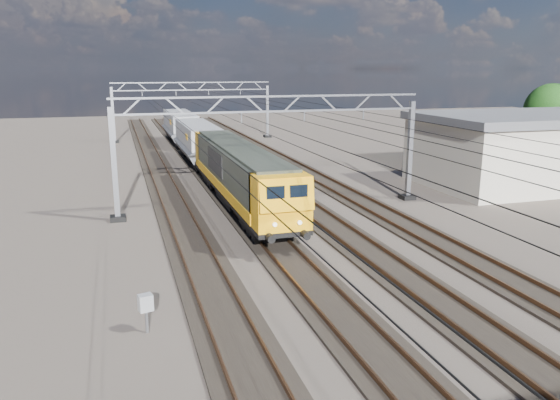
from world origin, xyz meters
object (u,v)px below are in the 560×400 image
object	(u,v)px
industrial_shed	(541,148)
catenary_gantry_far	(193,108)
trackside_cabinet	(146,304)
tree_far	(555,112)
hopper_wagon_lead	(198,140)
hopper_wagon_mid	(180,125)
catenary_gantry_mid	(274,148)
locomotive	(239,172)

from	to	relation	value
industrial_shed	catenary_gantry_far	bearing A→B (deg)	122.91
trackside_cabinet	tree_far	xyz separation A→B (m)	(39.02, 24.59, 3.65)
hopper_wagon_lead	hopper_wagon_mid	xyz separation A→B (m)	(0.00, 14.20, 0.00)
catenary_gantry_far	tree_far	world-z (taller)	tree_far
catenary_gantry_far	trackside_cabinet	bearing A→B (deg)	-99.72
hopper_wagon_mid	trackside_cabinet	size ratio (longest dim) A/B	9.46
industrial_shed	trackside_cabinet	bearing A→B (deg)	-151.31
trackside_cabinet	industrial_shed	distance (m)	35.03
hopper_wagon_lead	trackside_cabinet	distance (m)	34.13
catenary_gantry_mid	hopper_wagon_lead	size ratio (longest dim) A/B	1.53
hopper_wagon_lead	hopper_wagon_mid	distance (m)	14.20
catenary_gantry_mid	industrial_shed	size ratio (longest dim) A/B	1.07
locomotive	tree_far	distance (m)	33.59
catenary_gantry_far	tree_far	distance (m)	40.08
catenary_gantry_far	locomotive	distance (m)	35.14
locomotive	catenary_gantry_far	bearing A→B (deg)	86.73
catenary_gantry_far	industrial_shed	xyz separation A→B (m)	(22.00, -34.00, -1.18)
catenary_gantry_far	hopper_wagon_lead	distance (m)	17.55
tree_far	locomotive	bearing A→B (deg)	-164.71
catenary_gantry_mid	tree_far	distance (m)	31.87
catenary_gantry_mid	trackside_cabinet	world-z (taller)	catenary_gantry_mid
hopper_wagon_mid	tree_far	world-z (taller)	tree_far
industrial_shed	catenary_gantry_mid	bearing A→B (deg)	-174.81
catenary_gantry_far	tree_far	xyz separation A→B (m)	(30.32, -26.21, 0.79)
tree_far	hopper_wagon_mid	bearing A→B (deg)	144.49
catenary_gantry_mid	tree_far	xyz separation A→B (m)	(30.32, 9.79, 0.79)
locomotive	hopper_wagon_lead	world-z (taller)	locomotive
hopper_wagon_mid	industrial_shed	world-z (taller)	industrial_shed
tree_far	industrial_shed	bearing A→B (deg)	-136.88
hopper_wagon_lead	industrial_shed	xyz separation A→B (m)	(24.00, -16.65, 0.49)
hopper_wagon_lead	catenary_gantry_mid	bearing A→B (deg)	-83.88
catenary_gantry_mid	hopper_wagon_mid	bearing A→B (deg)	93.48
trackside_cabinet	tree_far	distance (m)	46.26
trackside_cabinet	industrial_shed	bearing A→B (deg)	14.95
catenary_gantry_mid	catenary_gantry_far	distance (m)	36.00
catenary_gantry_mid	locomotive	size ratio (longest dim) A/B	0.94
catenary_gantry_mid	trackside_cabinet	distance (m)	17.40
trackside_cabinet	catenary_gantry_far	bearing A→B (deg)	66.54
catenary_gantry_far	trackside_cabinet	distance (m)	51.62
locomotive	hopper_wagon_mid	world-z (taller)	locomotive
hopper_wagon_mid	industrial_shed	distance (m)	39.09
catenary_gantry_far	hopper_wagon_lead	size ratio (longest dim) A/B	1.53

